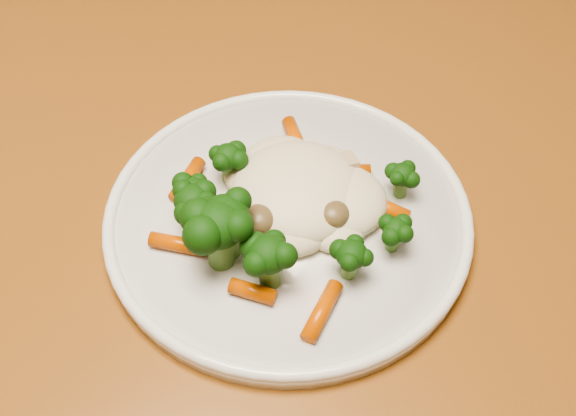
# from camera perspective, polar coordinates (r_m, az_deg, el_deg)

# --- Properties ---
(dining_table) EXTENTS (1.56, 1.33, 0.75)m
(dining_table) POSITION_cam_1_polar(r_m,az_deg,el_deg) (0.63, 6.63, -8.90)
(dining_table) COLOR #965922
(dining_table) RESTS_ON ground
(plate) EXTENTS (0.29, 0.29, 0.01)m
(plate) POSITION_cam_1_polar(r_m,az_deg,el_deg) (0.57, 0.00, -0.87)
(plate) COLOR white
(plate) RESTS_ON dining_table
(meal) EXTENTS (0.20, 0.19, 0.06)m
(meal) POSITION_cam_1_polar(r_m,az_deg,el_deg) (0.54, -1.32, 0.10)
(meal) COLOR #F3E7C3
(meal) RESTS_ON plate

